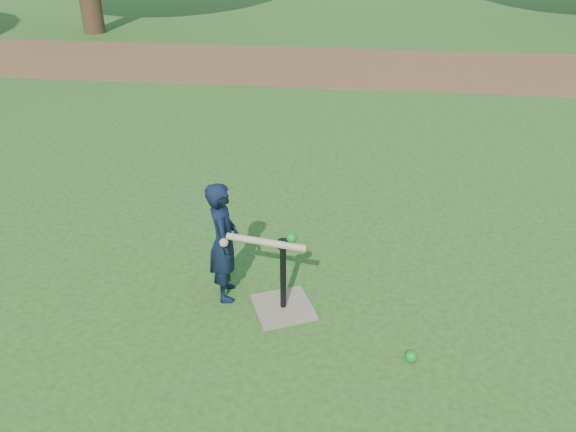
# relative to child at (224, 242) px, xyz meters

# --- Properties ---
(ground) EXTENTS (80.00, 80.00, 0.00)m
(ground) POSITION_rel_child_xyz_m (0.62, -0.24, -0.49)
(ground) COLOR #285116
(ground) RESTS_ON ground
(dirt_strip) EXTENTS (24.00, 3.00, 0.01)m
(dirt_strip) POSITION_rel_child_xyz_m (0.62, 7.26, -0.48)
(dirt_strip) COLOR brown
(dirt_strip) RESTS_ON ground
(child) EXTENTS (0.31, 0.40, 0.98)m
(child) POSITION_rel_child_xyz_m (0.00, 0.00, 0.00)
(child) COLOR black
(child) RESTS_ON ground
(wiffle_ball_ground) EXTENTS (0.08, 0.08, 0.08)m
(wiffle_ball_ground) POSITION_rel_child_xyz_m (1.40, -0.58, -0.45)
(wiffle_ball_ground) COLOR #0E9A1C
(wiffle_ball_ground) RESTS_ON ground
(batting_tee) EXTENTS (0.57, 0.57, 0.61)m
(batting_tee) POSITION_rel_child_xyz_m (0.47, -0.13, -0.38)
(batting_tee) COLOR #8E785A
(batting_tee) RESTS_ON ground
(swing_action) EXTENTS (0.63, 0.16, 0.10)m
(swing_action) POSITION_rel_child_xyz_m (0.36, -0.14, 0.12)
(swing_action) COLOR tan
(swing_action) RESTS_ON ground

